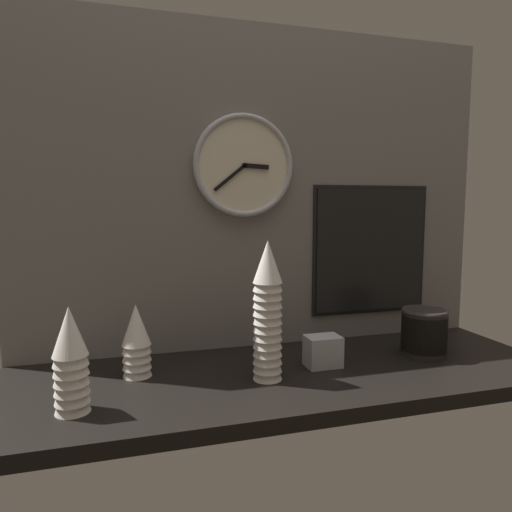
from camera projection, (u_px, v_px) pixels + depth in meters
ground_plane at (287, 376)px, 131.99cm from camera, size 160.00×56.00×4.00cm
wall_tiled_back at (261, 190)px, 151.27cm from camera, size 160.00×3.00×105.00cm
cup_stack_left at (136, 340)px, 125.90cm from camera, size 7.98×7.98×20.37cm
cup_stack_center at (268, 311)px, 122.73cm from camera, size 7.98×7.98×38.15cm
cup_stack_far_left at (71, 360)px, 103.50cm from camera, size 7.98×7.98×24.82cm
bowl_stack_far_right at (424, 331)px, 144.02cm from camera, size 14.39×14.39×14.88cm
wall_clock at (244, 166)px, 145.69cm from camera, size 32.89×2.70×32.89cm
menu_board at (371, 250)px, 162.51cm from camera, size 44.18×1.32×45.60cm
napkin_dispenser at (322, 351)px, 134.66cm from camera, size 10.18×7.68×9.09cm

